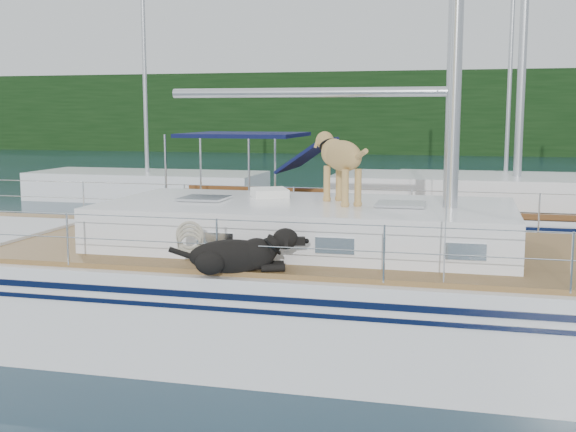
# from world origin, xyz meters

# --- Properties ---
(ground) EXTENTS (120.00, 120.00, 0.00)m
(ground) POSITION_xyz_m (0.00, 0.00, 0.00)
(ground) COLOR black
(ground) RESTS_ON ground
(tree_line) EXTENTS (90.00, 3.00, 6.00)m
(tree_line) POSITION_xyz_m (0.00, 45.00, 3.00)
(tree_line) COLOR black
(tree_line) RESTS_ON ground
(shore_bank) EXTENTS (92.00, 1.00, 1.20)m
(shore_bank) POSITION_xyz_m (0.00, 46.20, 0.60)
(shore_bank) COLOR #595147
(shore_bank) RESTS_ON ground
(main_sailboat) EXTENTS (12.00, 4.01, 14.01)m
(main_sailboat) POSITION_xyz_m (0.10, -0.00, 0.68)
(main_sailboat) COLOR white
(main_sailboat) RESTS_ON ground
(neighbor_sailboat) EXTENTS (11.00, 3.50, 13.30)m
(neighbor_sailboat) POSITION_xyz_m (1.44, 5.82, 0.63)
(neighbor_sailboat) COLOR white
(neighbor_sailboat) RESTS_ON ground
(bg_boat_west) EXTENTS (8.00, 3.00, 11.65)m
(bg_boat_west) POSITION_xyz_m (-8.00, 14.00, 0.45)
(bg_boat_west) COLOR white
(bg_boat_west) RESTS_ON ground
(bg_boat_center) EXTENTS (7.20, 3.00, 11.65)m
(bg_boat_center) POSITION_xyz_m (4.00, 16.00, 0.45)
(bg_boat_center) COLOR white
(bg_boat_center) RESTS_ON ground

